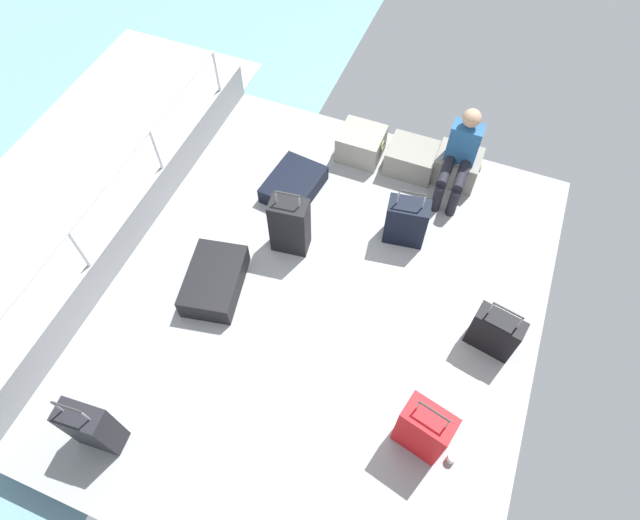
{
  "coord_description": "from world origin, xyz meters",
  "views": [
    {
      "loc": [
        0.98,
        -2.48,
        4.92
      ],
      "look_at": [
        -0.13,
        0.32,
        0.25
      ],
      "focal_mm": 30.19,
      "sensor_mm": 36.0,
      "label": 1
    }
  ],
  "objects_px": {
    "suitcase_5": "(290,226)",
    "paper_cup": "(452,458)",
    "suitcase_1": "(92,427)",
    "suitcase_3": "(424,430)",
    "cargo_crate_0": "(361,144)",
    "cargo_crate_1": "(412,158)",
    "suitcase_2": "(495,333)",
    "passenger_seated": "(460,154)",
    "suitcase_4": "(215,281)",
    "cargo_crate_2": "(457,166)",
    "suitcase_6": "(294,184)",
    "suitcase_0": "(406,222)"
  },
  "relations": [
    {
      "from": "passenger_seated",
      "to": "suitcase_0",
      "type": "height_order",
      "value": "passenger_seated"
    },
    {
      "from": "cargo_crate_0",
      "to": "cargo_crate_2",
      "type": "xyz_separation_m",
      "value": [
        1.17,
        0.06,
        0.01
      ]
    },
    {
      "from": "suitcase_2",
      "to": "suitcase_4",
      "type": "xyz_separation_m",
      "value": [
        -2.79,
        -0.41,
        -0.13
      ]
    },
    {
      "from": "cargo_crate_2",
      "to": "suitcase_6",
      "type": "bearing_deg",
      "value": -152.37
    },
    {
      "from": "suitcase_0",
      "to": "suitcase_5",
      "type": "xyz_separation_m",
      "value": [
        -1.12,
        -0.56,
        0.07
      ]
    },
    {
      "from": "passenger_seated",
      "to": "suitcase_3",
      "type": "bearing_deg",
      "value": -81.27
    },
    {
      "from": "cargo_crate_0",
      "to": "suitcase_1",
      "type": "distance_m",
      "value": 4.24
    },
    {
      "from": "suitcase_3",
      "to": "suitcase_6",
      "type": "bearing_deg",
      "value": 133.74
    },
    {
      "from": "suitcase_2",
      "to": "cargo_crate_2",
      "type": "bearing_deg",
      "value": 112.65
    },
    {
      "from": "cargo_crate_0",
      "to": "suitcase_5",
      "type": "distance_m",
      "value": 1.6
    },
    {
      "from": "cargo_crate_1",
      "to": "suitcase_0",
      "type": "distance_m",
      "value": 1.06
    },
    {
      "from": "suitcase_3",
      "to": "suitcase_4",
      "type": "relative_size",
      "value": 0.96
    },
    {
      "from": "suitcase_5",
      "to": "suitcase_4",
      "type": "bearing_deg",
      "value": -123.27
    },
    {
      "from": "suitcase_2",
      "to": "paper_cup",
      "type": "relative_size",
      "value": 7.29
    },
    {
      "from": "suitcase_0",
      "to": "suitcase_2",
      "type": "height_order",
      "value": "suitcase_0"
    },
    {
      "from": "suitcase_1",
      "to": "suitcase_6",
      "type": "relative_size",
      "value": 1.16
    },
    {
      "from": "cargo_crate_0",
      "to": "suitcase_4",
      "type": "bearing_deg",
      "value": -108.23
    },
    {
      "from": "passenger_seated",
      "to": "suitcase_4",
      "type": "height_order",
      "value": "passenger_seated"
    },
    {
      "from": "suitcase_2",
      "to": "suitcase_0",
      "type": "bearing_deg",
      "value": 140.93
    },
    {
      "from": "suitcase_4",
      "to": "suitcase_6",
      "type": "height_order",
      "value": "suitcase_4"
    },
    {
      "from": "suitcase_0",
      "to": "suitcase_6",
      "type": "xyz_separation_m",
      "value": [
        -1.4,
        0.18,
        -0.18
      ]
    },
    {
      "from": "cargo_crate_2",
      "to": "passenger_seated",
      "type": "xyz_separation_m",
      "value": [
        0.0,
        -0.18,
        0.37
      ]
    },
    {
      "from": "suitcase_5",
      "to": "paper_cup",
      "type": "bearing_deg",
      "value": -35.73
    },
    {
      "from": "cargo_crate_0",
      "to": "cargo_crate_1",
      "type": "distance_m",
      "value": 0.64
    },
    {
      "from": "suitcase_0",
      "to": "suitcase_2",
      "type": "relative_size",
      "value": 1.07
    },
    {
      "from": "cargo_crate_2",
      "to": "passenger_seated",
      "type": "relative_size",
      "value": 0.5
    },
    {
      "from": "suitcase_0",
      "to": "paper_cup",
      "type": "relative_size",
      "value": 7.8
    },
    {
      "from": "suitcase_1",
      "to": "paper_cup",
      "type": "bearing_deg",
      "value": 18.13
    },
    {
      "from": "suitcase_0",
      "to": "suitcase_6",
      "type": "bearing_deg",
      "value": 172.63
    },
    {
      "from": "suitcase_1",
      "to": "suitcase_5",
      "type": "bearing_deg",
      "value": 74.14
    },
    {
      "from": "cargo_crate_2",
      "to": "paper_cup",
      "type": "xyz_separation_m",
      "value": [
        0.78,
        -3.22,
        -0.14
      ]
    },
    {
      "from": "suitcase_0",
      "to": "suitcase_6",
      "type": "distance_m",
      "value": 1.42
    },
    {
      "from": "cargo_crate_2",
      "to": "suitcase_6",
      "type": "height_order",
      "value": "cargo_crate_2"
    },
    {
      "from": "cargo_crate_0",
      "to": "paper_cup",
      "type": "bearing_deg",
      "value": -58.33
    },
    {
      "from": "suitcase_1",
      "to": "suitcase_3",
      "type": "distance_m",
      "value": 2.8
    },
    {
      "from": "suitcase_5",
      "to": "paper_cup",
      "type": "height_order",
      "value": "suitcase_5"
    },
    {
      "from": "cargo_crate_0",
      "to": "cargo_crate_2",
      "type": "bearing_deg",
      "value": 3.13
    },
    {
      "from": "suitcase_0",
      "to": "suitcase_1",
      "type": "xyz_separation_m",
      "value": [
        -1.84,
        -3.1,
        0.06
      ]
    },
    {
      "from": "suitcase_2",
      "to": "suitcase_6",
      "type": "bearing_deg",
      "value": 156.36
    },
    {
      "from": "passenger_seated",
      "to": "suitcase_4",
      "type": "distance_m",
      "value": 3.01
    },
    {
      "from": "suitcase_1",
      "to": "suitcase_4",
      "type": "relative_size",
      "value": 1.0
    },
    {
      "from": "suitcase_2",
      "to": "suitcase_3",
      "type": "bearing_deg",
      "value": -108.36
    },
    {
      "from": "passenger_seated",
      "to": "suitcase_3",
      "type": "distance_m",
      "value": 3.03
    },
    {
      "from": "suitcase_1",
      "to": "paper_cup",
      "type": "xyz_separation_m",
      "value": [
        2.93,
        0.96,
        -0.29
      ]
    },
    {
      "from": "cargo_crate_1",
      "to": "suitcase_1",
      "type": "relative_size",
      "value": 0.67
    },
    {
      "from": "cargo_crate_0",
      "to": "cargo_crate_1",
      "type": "bearing_deg",
      "value": 0.99
    },
    {
      "from": "cargo_crate_2",
      "to": "suitcase_3",
      "type": "distance_m",
      "value": 3.21
    },
    {
      "from": "suitcase_4",
      "to": "suitcase_5",
      "type": "distance_m",
      "value": 0.97
    },
    {
      "from": "cargo_crate_0",
      "to": "suitcase_1",
      "type": "relative_size",
      "value": 0.61
    },
    {
      "from": "paper_cup",
      "to": "suitcase_1",
      "type": "bearing_deg",
      "value": -161.87
    }
  ]
}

